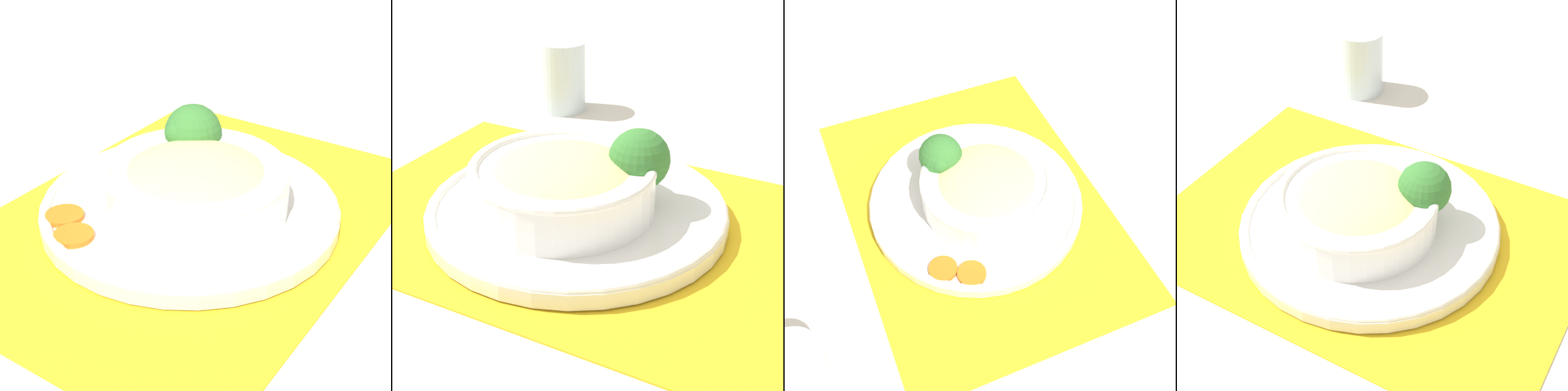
# 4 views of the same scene
# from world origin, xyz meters

# --- Properties ---
(ground_plane) EXTENTS (4.00, 4.00, 0.00)m
(ground_plane) POSITION_xyz_m (0.00, 0.00, 0.00)
(ground_plane) COLOR beige
(placemat) EXTENTS (0.53, 0.40, 0.00)m
(placemat) POSITION_xyz_m (0.00, 0.00, 0.00)
(placemat) COLOR yellow
(placemat) RESTS_ON ground_plane
(plate) EXTENTS (0.31, 0.31, 0.02)m
(plate) POSITION_xyz_m (0.00, 0.00, 0.02)
(plate) COLOR white
(plate) RESTS_ON placemat
(bowl) EXTENTS (0.19, 0.19, 0.06)m
(bowl) POSITION_xyz_m (-0.01, -0.01, 0.05)
(bowl) COLOR white
(bowl) RESTS_ON plate
(broccoli_floret) EXTENTS (0.06, 0.06, 0.08)m
(broccoli_floret) POSITION_xyz_m (0.06, 0.03, 0.07)
(broccoli_floret) COLOR #759E51
(broccoli_floret) RESTS_ON plate
(carrot_slice_near) EXTENTS (0.04, 0.04, 0.01)m
(carrot_slice_near) POSITION_xyz_m (-0.09, 0.09, 0.02)
(carrot_slice_near) COLOR orange
(carrot_slice_near) RESTS_ON plate
(carrot_slice_middle) EXTENTS (0.04, 0.04, 0.01)m
(carrot_slice_middle) POSITION_xyz_m (-0.12, 0.06, 0.02)
(carrot_slice_middle) COLOR orange
(carrot_slice_middle) RESTS_ON plate
(water_glass) EXTENTS (0.07, 0.07, 0.10)m
(water_glass) POSITION_xyz_m (-0.17, 0.30, 0.05)
(water_glass) COLOR silver
(water_glass) RESTS_ON ground_plane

